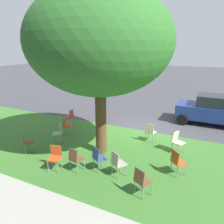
{
  "coord_description": "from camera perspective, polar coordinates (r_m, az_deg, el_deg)",
  "views": [
    {
      "loc": [
        -3.22,
        10.5,
        4.23
      ],
      "look_at": [
        1.6,
        0.72,
        0.95
      ],
      "focal_mm": 35.44,
      "sensor_mm": 36.0,
      "label": 1
    }
  ],
  "objects": [
    {
      "name": "chair_9",
      "position": [
        10.23,
        -13.58,
        -5.0
      ],
      "size": [
        0.59,
        0.58,
        0.88
      ],
      "color": "#ADA393",
      "rests_on": "ground"
    },
    {
      "name": "chair_11",
      "position": [
        9.73,
        -21.18,
        -6.86
      ],
      "size": [
        0.58,
        0.59,
        0.88
      ],
      "color": "brown",
      "rests_on": "ground"
    },
    {
      "name": "grass_verge",
      "position": [
        9.03,
        2.19,
        -11.17
      ],
      "size": [
        48.0,
        6.0,
        0.01
      ],
      "primitive_type": "cube",
      "color": "#3D752D",
      "rests_on": "ground"
    },
    {
      "name": "chair_4",
      "position": [
        7.84,
        -3.49,
        -11.53
      ],
      "size": [
        0.57,
        0.57,
        0.88
      ],
      "color": "#335184",
      "rests_on": "ground"
    },
    {
      "name": "chair_5",
      "position": [
        11.21,
        -11.58,
        -2.94
      ],
      "size": [
        0.54,
        0.53,
        0.88
      ],
      "color": "#C64C1E",
      "rests_on": "ground"
    },
    {
      "name": "ground",
      "position": [
        11.77,
        8.59,
        -4.51
      ],
      "size": [
        80.0,
        80.0,
        0.0
      ],
      "primitive_type": "plane",
      "color": "#424247"
    },
    {
      "name": "chair_7",
      "position": [
        8.16,
        -14.46,
        -10.88
      ],
      "size": [
        0.52,
        0.52,
        0.88
      ],
      "color": "#C64C1E",
      "rests_on": "ground"
    },
    {
      "name": "chair_2",
      "position": [
        6.71,
        7.68,
        -16.97
      ],
      "size": [
        0.56,
        0.57,
        0.88
      ],
      "color": "brown",
      "rests_on": "ground"
    },
    {
      "name": "chair_10",
      "position": [
        7.53,
        1.43,
        -12.78
      ],
      "size": [
        0.57,
        0.57,
        0.88
      ],
      "color": "#ADA393",
      "rests_on": "ground"
    },
    {
      "name": "street_tree",
      "position": [
        8.32,
        -3.18,
        17.57
      ],
      "size": [
        5.31,
        5.31,
        6.33
      ],
      "color": "brown",
      "rests_on": "ground"
    },
    {
      "name": "parked_car",
      "position": [
        13.4,
        24.53,
        0.54
      ],
      "size": [
        3.7,
        1.92,
        1.65
      ],
      "color": "navy",
      "rests_on": "ground"
    },
    {
      "name": "chair_6",
      "position": [
        10.19,
        9.81,
        -4.86
      ],
      "size": [
        0.46,
        0.46,
        0.88
      ],
      "color": "beige",
      "rests_on": "ground"
    },
    {
      "name": "chair_8",
      "position": [
        12.31,
        -10.77,
        -1.1
      ],
      "size": [
        0.48,
        0.47,
        0.88
      ],
      "color": "#B7332D",
      "rests_on": "ground"
    },
    {
      "name": "chair_1",
      "position": [
        7.88,
        -9.39,
        -11.58
      ],
      "size": [
        0.49,
        0.5,
        0.88
      ],
      "color": "brown",
      "rests_on": "ground"
    },
    {
      "name": "chair_3",
      "position": [
        9.47,
        16.5,
        -7.05
      ],
      "size": [
        0.55,
        0.54,
        0.88
      ],
      "color": "beige",
      "rests_on": "ground"
    },
    {
      "name": "chair_0",
      "position": [
        7.91,
        16.53,
        -11.99
      ],
      "size": [
        0.59,
        0.59,
        0.88
      ],
      "color": "#C64C1E",
      "rests_on": "ground"
    }
  ]
}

